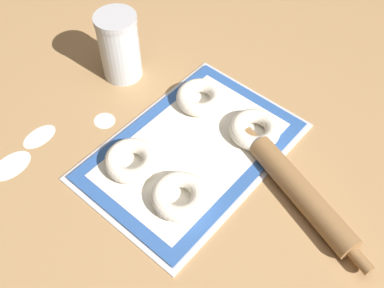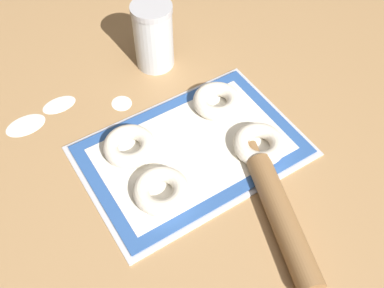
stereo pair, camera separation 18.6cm
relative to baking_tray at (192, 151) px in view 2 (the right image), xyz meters
The scene contains 12 objects.
ground_plane 0.02m from the baking_tray, 63.51° to the right, with size 2.80×2.80×0.00m, color #A87F51.
baking_tray is the anchor object (origin of this frame).
baking_mat 0.01m from the baking_tray, behind, with size 0.49×0.32×0.00m.
bagel_front_left 0.15m from the baking_tray, 150.00° to the right, with size 0.12×0.12×0.04m.
bagel_front_right 0.16m from the baking_tray, 32.77° to the right, with size 0.12×0.12×0.04m.
bagel_back_left 0.15m from the baking_tray, 150.11° to the left, with size 0.12×0.12×0.04m.
bagel_back_right 0.15m from the baking_tray, 32.93° to the left, with size 0.12×0.12×0.04m.
flour_canister 0.34m from the baking_tray, 75.74° to the left, with size 0.11×0.11×0.19m.
rolling_pin 0.27m from the baking_tray, 78.60° to the right, with size 0.15×0.39×0.05m.
flour_patch_near 0.24m from the baking_tray, 107.03° to the left, with size 0.05×0.06×0.00m.
flour_patch_far 0.37m from the baking_tray, 123.92° to the left, with size 0.09×0.05×0.00m.
flour_patch_side 0.42m from the baking_tray, 136.52° to the left, with size 0.10×0.06×0.00m.
Camera 2 is at (-0.35, -0.53, 0.85)m, focal length 42.00 mm.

